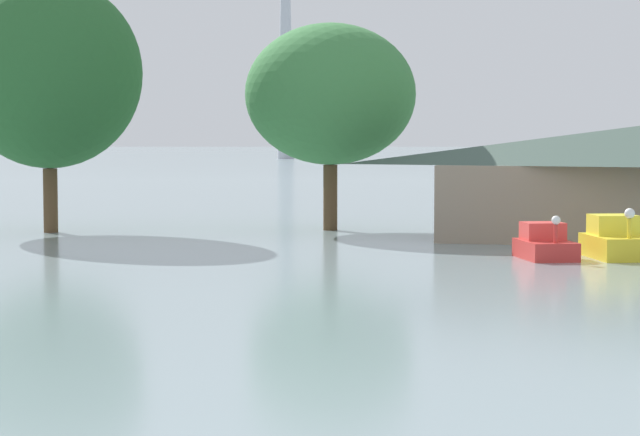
% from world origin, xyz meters
% --- Properties ---
extents(pedal_boat_red, '(2.21, 2.84, 1.47)m').
position_xyz_m(pedal_boat_red, '(5.29, 28.83, 0.47)').
color(pedal_boat_red, red).
rests_on(pedal_boat_red, ground).
extents(pedal_boat_yellow, '(2.38, 3.23, 1.70)m').
position_xyz_m(pedal_boat_yellow, '(7.56, 29.54, 0.56)').
color(pedal_boat_yellow, yellow).
rests_on(pedal_boat_yellow, ground).
extents(shoreline_tree_tall_left, '(7.77, 7.77, 10.65)m').
position_xyz_m(shoreline_tree_tall_left, '(-15.10, 36.08, 6.66)').
color(shoreline_tree_tall_left, brown).
rests_on(shoreline_tree_tall_left, ground).
extents(shoreline_tree_mid, '(7.32, 7.32, 8.87)m').
position_xyz_m(shoreline_tree_mid, '(-3.82, 39.61, 5.83)').
color(shoreline_tree_mid, brown).
rests_on(shoreline_tree_mid, ground).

